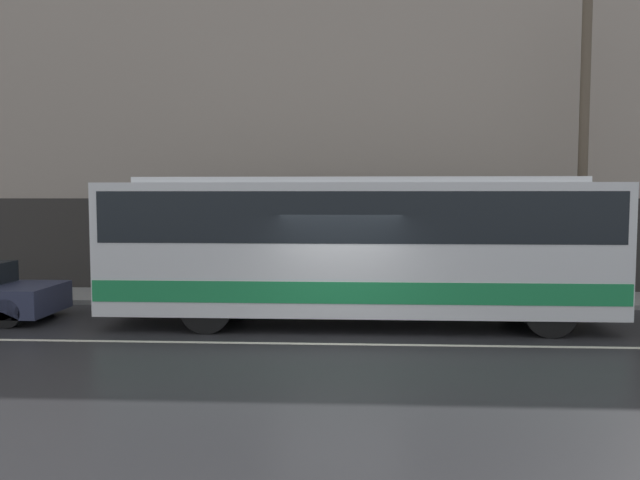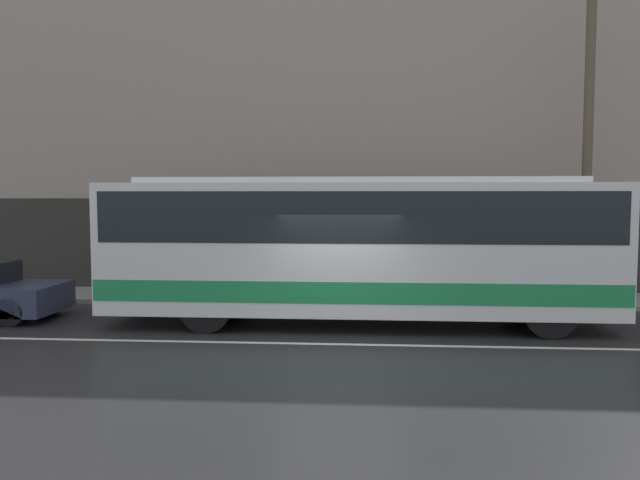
% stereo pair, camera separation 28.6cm
% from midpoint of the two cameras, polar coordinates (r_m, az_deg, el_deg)
% --- Properties ---
extents(ground_plane, '(60.00, 60.00, 0.00)m').
position_cam_midpoint_polar(ground_plane, '(12.29, 2.28, -9.51)').
color(ground_plane, '#262628').
extents(sidewalk, '(60.00, 2.29, 0.12)m').
position_cam_midpoint_polar(sidewalk, '(17.32, 2.88, -5.30)').
color(sidewalk, gray).
rests_on(sidewalk, ground_plane).
extents(building_facade, '(60.00, 0.35, 12.68)m').
position_cam_midpoint_polar(building_facade, '(18.65, 3.04, 14.10)').
color(building_facade, gray).
rests_on(building_facade, ground_plane).
extents(lane_stripe, '(54.00, 0.14, 0.01)m').
position_cam_midpoint_polar(lane_stripe, '(12.29, 2.28, -9.50)').
color(lane_stripe, beige).
rests_on(lane_stripe, ground_plane).
extents(transit_bus, '(11.10, 2.53, 3.28)m').
position_cam_midpoint_polar(transit_bus, '(13.91, 3.97, -0.22)').
color(transit_bus, white).
rests_on(transit_bus, ground_plane).
extents(utility_pole_near, '(0.25, 0.25, 8.18)m').
position_cam_midpoint_polar(utility_pole_near, '(17.77, 23.71, 8.02)').
color(utility_pole_near, brown).
rests_on(utility_pole_near, sidewalk).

